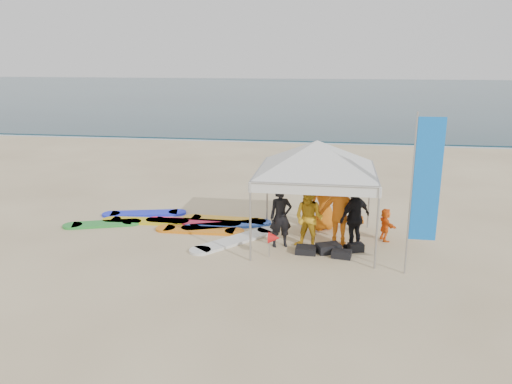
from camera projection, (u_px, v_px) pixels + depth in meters
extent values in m
plane|color=beige|center=(244.00, 275.00, 11.06)|extent=(120.00, 120.00, 0.00)
cube|color=#0C2633|center=(323.00, 92.00, 68.23)|extent=(160.00, 84.00, 0.08)
cube|color=silver|center=(302.00, 142.00, 28.40)|extent=(160.00, 1.20, 0.01)
imported|color=black|center=(281.00, 217.00, 12.53)|extent=(0.66, 0.54, 1.56)
imported|color=gold|center=(309.00, 218.00, 12.41)|extent=(0.93, 0.83, 1.57)
imported|color=orange|center=(340.00, 209.00, 12.64)|extent=(1.29, 0.85, 1.87)
imported|color=black|center=(355.00, 218.00, 12.34)|extent=(0.97, 0.96, 1.64)
imported|color=orange|center=(324.00, 200.00, 13.77)|extent=(0.99, 0.91, 1.70)
imported|color=orange|center=(385.00, 225.00, 13.01)|extent=(0.50, 0.85, 0.88)
cylinder|color=#A5A5A8|center=(267.00, 191.00, 14.31)|extent=(0.05, 0.05, 1.92)
cylinder|color=#A5A5A8|center=(369.00, 195.00, 13.87)|extent=(0.05, 0.05, 1.92)
cylinder|color=#A5A5A8|center=(250.00, 222.00, 11.57)|extent=(0.05, 0.05, 1.92)
cylinder|color=#A5A5A8|center=(377.00, 229.00, 11.13)|extent=(0.05, 0.05, 1.92)
cube|color=silver|center=(314.00, 190.00, 11.13)|extent=(2.97, 0.02, 0.24)
cube|color=silver|center=(318.00, 164.00, 13.87)|extent=(2.97, 0.02, 0.24)
cube|color=silver|center=(260.00, 173.00, 12.72)|extent=(0.02, 2.97, 0.24)
cube|color=silver|center=(375.00, 178.00, 12.28)|extent=(0.02, 2.97, 0.24)
pyramid|color=silver|center=(317.00, 140.00, 12.27)|extent=(4.06, 4.06, 0.77)
cylinder|color=#A5A5A8|center=(411.00, 196.00, 10.66)|extent=(0.04, 0.04, 3.59)
cube|color=blue|center=(427.00, 180.00, 10.52)|extent=(0.56, 0.03, 2.67)
cylinder|color=#A5A5A8|center=(269.00, 245.00, 11.95)|extent=(0.02, 0.02, 0.60)
cone|color=red|center=(274.00, 238.00, 11.88)|extent=(0.28, 0.28, 0.28)
cube|color=black|center=(328.00, 248.00, 12.29)|extent=(0.66, 0.56, 0.22)
cube|color=black|center=(341.00, 254.00, 11.98)|extent=(0.50, 0.37, 0.18)
cube|color=black|center=(306.00, 250.00, 12.26)|extent=(0.51, 0.42, 0.16)
cube|color=black|center=(356.00, 247.00, 12.37)|extent=(0.43, 0.36, 0.20)
cube|color=#E91B42|center=(193.00, 222.00, 14.45)|extent=(2.30, 0.55, 0.07)
cube|color=silver|center=(235.00, 240.00, 13.03)|extent=(1.85, 2.06, 0.07)
cube|color=gold|center=(145.00, 221.00, 14.56)|extent=(2.07, 0.67, 0.07)
cube|color=yellow|center=(224.00, 220.00, 14.67)|extent=(1.98, 0.59, 0.07)
cube|color=blue|center=(227.00, 226.00, 14.17)|extent=(2.11, 1.28, 0.07)
cube|color=orange|center=(200.00, 230.00, 13.79)|extent=(1.97, 0.60, 0.07)
cube|color=green|center=(102.00, 224.00, 14.30)|extent=(1.73, 1.05, 0.07)
cube|color=#1C2CF4|center=(144.00, 213.00, 15.26)|extent=(2.07, 1.02, 0.07)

